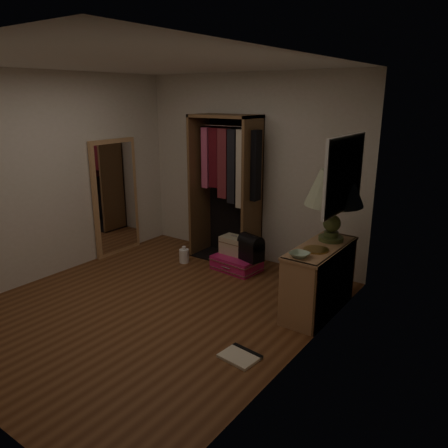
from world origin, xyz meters
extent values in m
plane|color=brown|center=(0.00, 0.00, 0.00)|extent=(4.00, 4.00, 0.00)
cube|color=beige|center=(0.00, 2.00, 1.30)|extent=(3.50, 0.02, 2.60)
cube|color=beige|center=(1.75, 0.00, 1.30)|extent=(0.02, 4.00, 2.60)
cube|color=beige|center=(-1.75, 0.00, 1.30)|extent=(0.02, 4.00, 2.60)
cube|color=white|center=(0.00, 0.00, 2.60)|extent=(3.50, 4.00, 0.01)
cube|color=white|center=(1.73, 1.00, 1.55)|extent=(0.03, 0.96, 0.76)
cube|color=black|center=(1.73, 1.00, 1.55)|extent=(0.03, 0.90, 0.70)
cube|color=silver|center=(1.71, 1.00, 1.24)|extent=(0.01, 0.88, 0.02)
cube|color=silver|center=(1.71, 1.00, 1.32)|extent=(0.01, 0.88, 0.02)
cube|color=silver|center=(1.71, 1.00, 1.39)|extent=(0.01, 0.88, 0.02)
cube|color=silver|center=(1.71, 1.00, 1.47)|extent=(0.01, 0.88, 0.02)
cube|color=silver|center=(1.71, 1.00, 1.55)|extent=(0.01, 0.88, 0.02)
cube|color=silver|center=(1.71, 1.00, 1.63)|extent=(0.01, 0.88, 0.02)
cube|color=silver|center=(1.71, 1.00, 1.71)|extent=(0.01, 0.88, 0.02)
cube|color=silver|center=(1.71, 1.00, 1.78)|extent=(0.01, 0.88, 0.02)
cube|color=silver|center=(1.71, 1.00, 1.86)|extent=(0.01, 0.88, 0.02)
cube|color=#AA7952|center=(1.54, 0.46, 0.38)|extent=(0.40, 0.03, 0.75)
cube|color=#AA7952|center=(1.54, 1.54, 0.38)|extent=(0.40, 0.03, 0.75)
cube|color=#AA7952|center=(1.54, 1.00, 0.06)|extent=(0.40, 1.04, 0.03)
cube|color=#AA7952|center=(1.54, 1.00, 0.57)|extent=(0.40, 1.04, 0.03)
cube|color=#AA7952|center=(1.54, 1.00, 0.73)|extent=(0.42, 1.12, 0.03)
cube|color=brown|center=(1.73, 1.00, 0.38)|extent=(0.02, 1.10, 0.75)
cube|color=#AA7952|center=(1.53, 1.33, 0.65)|extent=(0.36, 0.38, 0.13)
cube|color=gray|center=(1.45, 0.52, 0.23)|extent=(0.15, 0.03, 0.31)
cube|color=#4C3833|center=(1.46, 0.56, 0.21)|extent=(0.18, 0.03, 0.28)
cube|color=#B7AD99|center=(1.46, 0.59, 0.19)|extent=(0.17, 0.03, 0.24)
cube|color=brown|center=(1.47, 0.63, 0.21)|extent=(0.20, 0.04, 0.27)
cube|color=#3F4C59|center=(1.46, 0.68, 0.20)|extent=(0.18, 0.03, 0.24)
cube|color=gray|center=(1.46, 0.71, 0.23)|extent=(0.17, 0.03, 0.31)
cube|color=#59594C|center=(1.46, 0.75, 0.19)|extent=(0.19, 0.04, 0.22)
cube|color=#B2724C|center=(1.47, 0.80, 0.23)|extent=(0.20, 0.04, 0.31)
cube|color=beige|center=(1.46, 0.85, 0.20)|extent=(0.18, 0.04, 0.25)
cube|color=#332D38|center=(1.46, 0.91, 0.20)|extent=(0.18, 0.05, 0.26)
cube|color=gray|center=(1.48, 0.95, 0.20)|extent=(0.21, 0.03, 0.25)
cube|color=#4C3833|center=(1.47, 0.99, 0.19)|extent=(0.21, 0.03, 0.24)
cube|color=#B7AD99|center=(1.48, 1.04, 0.19)|extent=(0.22, 0.03, 0.24)
cube|color=brown|center=(1.45, 1.09, 0.20)|extent=(0.17, 0.04, 0.25)
cube|color=#3F4C59|center=(1.47, 1.14, 0.20)|extent=(0.20, 0.04, 0.24)
cube|color=gray|center=(1.45, 1.19, 0.22)|extent=(0.17, 0.05, 0.29)
cube|color=#59594C|center=(1.47, 1.25, 0.20)|extent=(0.20, 0.04, 0.25)
cube|color=#B2724C|center=(1.47, 1.31, 0.20)|extent=(0.20, 0.04, 0.26)
cube|color=beige|center=(1.46, 1.37, 0.19)|extent=(0.18, 0.05, 0.24)
cube|color=#332D38|center=(1.46, 1.42, 0.20)|extent=(0.18, 0.04, 0.25)
cube|color=brown|center=(-0.70, 1.74, 1.02)|extent=(0.04, 0.50, 2.05)
cube|color=brown|center=(0.20, 1.74, 1.02)|extent=(0.04, 0.50, 2.05)
cube|color=brown|center=(-0.25, 1.74, 2.03)|extent=(0.95, 0.50, 0.04)
cube|color=black|center=(-0.25, 1.98, 1.02)|extent=(0.95, 0.02, 2.05)
cube|color=black|center=(-0.25, 1.74, 0.01)|extent=(0.95, 0.50, 0.02)
cylinder|color=silver|center=(-0.25, 1.74, 1.90)|extent=(0.87, 0.02, 0.02)
cube|color=#BF4C72|center=(-0.55, 1.72, 1.45)|extent=(0.10, 0.13, 0.85)
cube|color=#590F19|center=(-0.41, 1.72, 1.46)|extent=(0.15, 0.11, 0.83)
cube|color=maroon|center=(-0.24, 1.72, 1.39)|extent=(0.15, 0.15, 0.96)
cube|color=black|center=(-0.09, 1.72, 1.37)|extent=(0.12, 0.16, 1.01)
cube|color=beige|center=(0.06, 1.72, 1.34)|extent=(0.14, 0.15, 1.06)
cube|color=black|center=(0.23, 1.72, 1.41)|extent=(0.15, 0.15, 0.93)
cube|color=tan|center=(-1.71, 1.00, 0.85)|extent=(0.05, 0.80, 1.70)
cube|color=white|center=(-1.68, 1.00, 0.85)|extent=(0.01, 0.68, 1.58)
cube|color=#C4175C|center=(0.15, 1.46, 0.10)|extent=(0.64, 0.49, 0.19)
cube|color=silver|center=(0.15, 1.46, 0.04)|extent=(0.66, 0.50, 0.01)
cube|color=silver|center=(0.15, 1.46, 0.15)|extent=(0.66, 0.50, 0.01)
cylinder|color=silver|center=(0.13, 1.23, 0.10)|extent=(0.14, 0.03, 0.02)
cube|color=#BAAE8E|center=(0.05, 1.53, 0.31)|extent=(0.37, 0.26, 0.24)
cube|color=brown|center=(0.05, 1.53, 0.36)|extent=(0.37, 0.27, 0.01)
cylinder|color=silver|center=(0.05, 1.53, 0.44)|extent=(0.10, 0.02, 0.02)
cube|color=black|center=(0.37, 1.47, 0.32)|extent=(0.37, 0.29, 0.25)
cylinder|color=black|center=(0.37, 1.47, 0.44)|extent=(0.37, 0.29, 0.21)
cylinder|color=#3F4D25|center=(1.54, 1.26, 0.77)|extent=(0.31, 0.31, 0.05)
cylinder|color=#3F4D25|center=(1.54, 1.26, 0.82)|extent=(0.18, 0.18, 0.06)
sphere|color=#3F4D25|center=(1.54, 1.26, 0.95)|extent=(0.22, 0.22, 0.19)
cylinder|color=#3F4D25|center=(1.54, 1.26, 1.10)|extent=(0.08, 0.08, 0.11)
cone|color=beige|center=(1.54, 1.26, 1.35)|extent=(0.73, 0.73, 0.38)
cone|color=silver|center=(1.54, 1.26, 1.35)|extent=(0.65, 0.65, 0.36)
cylinder|color=#A78440|center=(1.54, 0.86, 0.76)|extent=(0.34, 0.34, 0.02)
imported|color=#9CB99A|center=(1.49, 0.58, 0.77)|extent=(0.21, 0.21, 0.05)
cylinder|color=white|center=(-0.61, 1.24, 0.10)|extent=(0.17, 0.17, 0.20)
cylinder|color=white|center=(-0.61, 1.24, 0.22)|extent=(0.07, 0.07, 0.05)
cube|color=#EEE5C8|center=(1.35, -0.27, 0.01)|extent=(0.36, 0.30, 0.03)
cube|color=black|center=(1.36, -0.16, 0.01)|extent=(0.34, 0.08, 0.03)
camera|label=1|loc=(3.25, -3.17, 2.30)|focal=35.00mm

